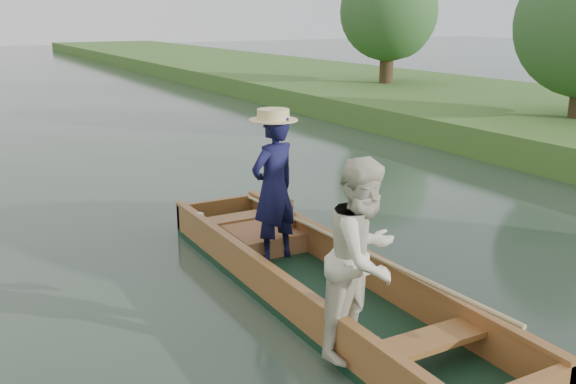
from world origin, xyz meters
TOP-DOWN VIEW (x-y plane):
  - ground at (0.00, 0.00)m, footprint 120.00×120.00m
  - trees_far at (-0.87, 8.40)m, footprint 22.62×14.29m
  - punt at (-0.08, -0.09)m, footprint 1.34×5.00m

SIDE VIEW (x-z plane):
  - ground at x=0.00m, z-range 0.00..0.00m
  - punt at x=-0.08m, z-range -0.31..1.43m
  - trees_far at x=-0.87m, z-range 0.34..4.77m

